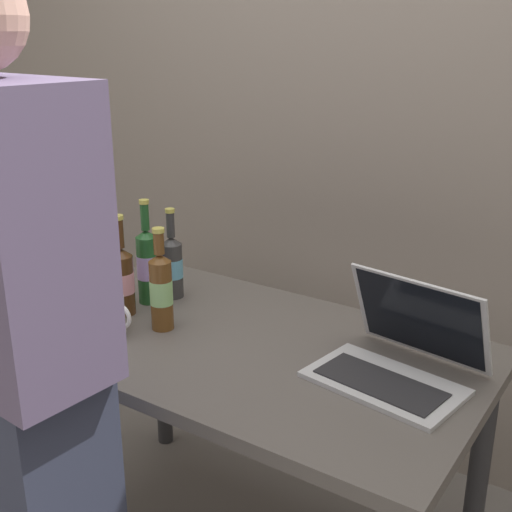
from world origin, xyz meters
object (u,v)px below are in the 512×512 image
object	(u,v)px
beer_bottle_amber	(147,264)
coffee_mug	(111,315)
laptop	(400,354)
beer_bottle_dark	(161,289)
beer_bottle_green	(172,265)
beer_bottle_brown	(121,278)
person_figure	(20,386)

from	to	relation	value
beer_bottle_amber	coffee_mug	distance (m)	0.24
coffee_mug	beer_bottle_amber	bearing A→B (deg)	106.73
laptop	beer_bottle_dark	distance (m)	0.66
laptop	beer_bottle_green	size ratio (longest dim) A/B	1.39
laptop	coffee_mug	size ratio (longest dim) A/B	3.41
beer_bottle_brown	beer_bottle_amber	xyz separation A→B (m)	(0.00, 0.11, 0.01)
laptop	beer_bottle_dark	world-z (taller)	beer_bottle_dark
laptop	coffee_mug	xyz separation A→B (m)	(-0.75, -0.22, -0.00)
beer_bottle_dark	person_figure	world-z (taller)	person_figure
person_figure	coffee_mug	size ratio (longest dim) A/B	14.22
beer_bottle_amber	person_figure	distance (m)	0.72
coffee_mug	beer_bottle_dark	bearing A→B (deg)	46.27
beer_bottle_dark	person_figure	distance (m)	0.56
beer_bottle_brown	coffee_mug	size ratio (longest dim) A/B	2.58
beer_bottle_brown	beer_bottle_dark	bearing A→B (deg)	-4.33
beer_bottle_green	beer_bottle_dark	xyz separation A→B (m)	(0.13, -0.19, 0.01)
laptop	beer_bottle_amber	distance (m)	0.82
laptop	beer_bottle_green	bearing A→B (deg)	174.24
beer_bottle_brown	coffee_mug	bearing A→B (deg)	-58.22
laptop	beer_bottle_green	distance (m)	0.79
person_figure	beer_bottle_green	bearing A→B (deg)	107.87
beer_bottle_green	beer_bottle_brown	distance (m)	0.19
beer_bottle_green	person_figure	bearing A→B (deg)	-72.13
coffee_mug	beer_bottle_green	bearing A→B (deg)	96.34
laptop	beer_bottle_green	xyz separation A→B (m)	(-0.78, 0.08, 0.05)
laptop	beer_bottle_brown	world-z (taller)	beer_bottle_brown
beer_bottle_dark	coffee_mug	world-z (taller)	beer_bottle_dark
beer_bottle_green	coffee_mug	bearing A→B (deg)	-83.66
beer_bottle_green	person_figure	world-z (taller)	person_figure
laptop	beer_bottle_brown	bearing A→B (deg)	-172.83
beer_bottle_green	beer_bottle_brown	bearing A→B (deg)	-101.55
beer_bottle_brown	beer_bottle_dark	size ratio (longest dim) A/B	1.02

